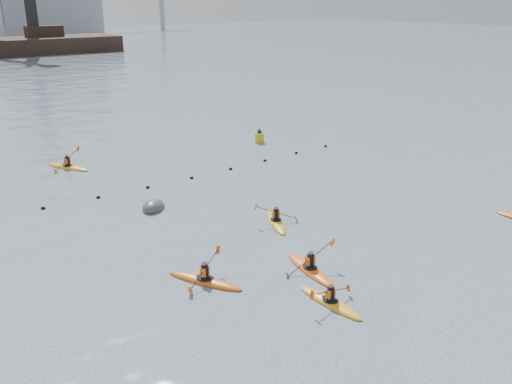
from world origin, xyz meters
The scene contains 8 objects.
float_line centered at (-0.50, 22.53, 0.03)m, with size 33.24×0.73×0.24m.
kayaker_0 centered at (1.70, 8.82, 0.10)m, with size 2.35×3.43×1.37m.
kayaker_1 centered at (0.56, 6.48, 0.09)m, with size 2.08×3.10×1.02m.
kayaker_2 centered at (-2.27, 10.65, 0.10)m, with size 2.14×3.31×1.25m.
kayaker_3 centered at (3.77, 13.61, 0.10)m, with size 2.07×3.19×1.22m.
kayaker_5 centered at (-1.42, 29.11, 0.11)m, with size 2.21×3.39×1.36m.
mooring_buoy centered at (-0.20, 19.15, 0.00)m, with size 1.96×1.16×0.98m, color #414447.
nav_buoy centered at (12.81, 26.82, 0.39)m, with size 0.70×0.70×1.27m.
Camera 1 is at (-12.12, -5.78, 10.69)m, focal length 38.00 mm.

